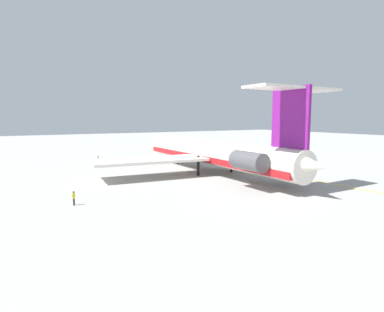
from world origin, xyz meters
The scene contains 7 objects.
ground centered at (0.00, 0.00, 0.00)m, with size 293.01×293.01×0.00m, color #9E9E99.
main_jetliner centered at (-6.87, 7.03, 3.81)m, with size 47.88×42.66×13.98m.
ground_crew_near_nose centered at (17.58, 21.75, 1.11)m, with size 0.44×0.28×1.75m.
ground_crew_portside centered at (-15.92, 32.73, 1.07)m, with size 0.28×0.36×1.68m.
ground_crew_starboard centered at (10.14, -15.64, 1.10)m, with size 0.31×0.35×1.73m.
safety_cone_nose centered at (17.49, -16.32, 0.28)m, with size 0.40×0.40×0.55m, color #EA590F.
taxiway_centreline centered at (-5.52, -2.34, 0.00)m, with size 94.88×0.36×0.01m, color gold.
Camera 1 is at (-53.25, 38.85, 9.98)m, focal length 29.69 mm.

